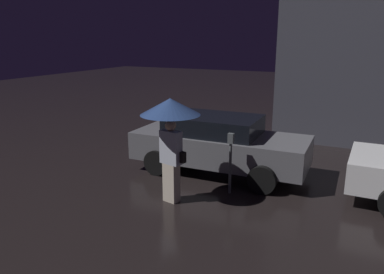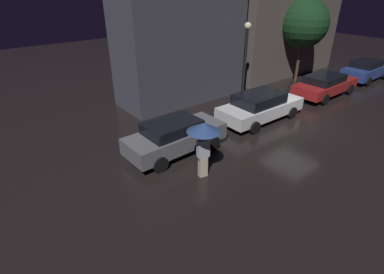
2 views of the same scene
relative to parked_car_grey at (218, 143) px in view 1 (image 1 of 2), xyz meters
name	(u,v)px [view 1 (image 1 of 2)]	position (x,y,z in m)	size (l,w,h in m)	color
parked_car_grey	(218,143)	(0.00, 0.00, 0.00)	(4.31, 1.88, 1.43)	slate
pedestrian_with_umbrella	(170,119)	(-0.21, -2.03, 0.99)	(1.19, 1.19, 2.15)	beige
parking_meter	(230,157)	(0.72, -1.12, 0.07)	(0.12, 0.10, 1.34)	#4C5154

